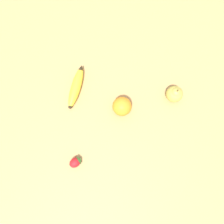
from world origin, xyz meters
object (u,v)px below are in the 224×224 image
Objects in this scene: banana at (76,87)px; pear at (175,94)px; strawberry at (76,162)px; orange at (122,106)px.

pear is at bearing -81.51° from banana.
strawberry is at bearing -164.53° from banana.
pear is at bearing 3.00° from strawberry.
orange is at bearing 18.85° from strawberry.
orange is at bearing -101.56° from banana.
banana is 3.17× the size of strawberry.
orange is 0.92× the size of pear.
banana is at bearing 60.37° from strawberry.
banana is at bearing 142.58° from orange.
strawberry is at bearing -157.77° from pear.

